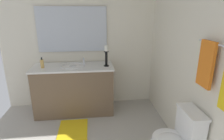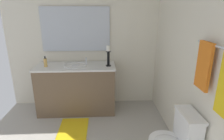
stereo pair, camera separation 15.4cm
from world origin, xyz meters
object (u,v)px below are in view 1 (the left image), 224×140
at_px(sink_basin, 73,68).
at_px(mirror, 72,30).
at_px(bath_mat, 73,131).
at_px(soap_bottle, 42,64).
at_px(towel_near_vanity, 206,64).
at_px(candle_holder_tall, 106,55).
at_px(vanity_cabinet, 74,89).

bearing_deg(sink_basin, mirror, -179.80).
bearing_deg(bath_mat, soap_bottle, -139.54).
relative_size(soap_bottle, towel_near_vanity, 0.39).
xyz_separation_m(candle_holder_tall, towel_near_vanity, (1.42, 0.86, 0.22)).
bearing_deg(vanity_cabinet, soap_bottle, -84.67).
relative_size(vanity_cabinet, candle_holder_tall, 3.94).
distance_m(vanity_cabinet, mirror, 1.06).
height_order(sink_basin, candle_holder_tall, candle_holder_tall).
relative_size(towel_near_vanity, bath_mat, 0.77).
height_order(sink_basin, soap_bottle, soap_bottle).
xyz_separation_m(mirror, bath_mat, (0.91, 0.00, -1.45)).
xyz_separation_m(sink_basin, bath_mat, (0.63, -0.00, -0.82)).
distance_m(soap_bottle, bath_mat, 1.20).
relative_size(sink_basin, candle_holder_tall, 1.14).
xyz_separation_m(sink_basin, soap_bottle, (0.05, -0.49, 0.11)).
relative_size(mirror, candle_holder_tall, 3.46).
xyz_separation_m(vanity_cabinet, soap_bottle, (0.05, -0.49, 0.51)).
relative_size(sink_basin, mirror, 0.33).
bearing_deg(sink_basin, soap_bottle, -84.68).
distance_m(vanity_cabinet, towel_near_vanity, 2.22).
distance_m(towel_near_vanity, bath_mat, 2.09).
bearing_deg(towel_near_vanity, soap_bottle, -126.65).
relative_size(sink_basin, soap_bottle, 2.23).
xyz_separation_m(vanity_cabinet, mirror, (-0.28, 0.00, 1.02)).
relative_size(mirror, bath_mat, 2.03).
height_order(mirror, bath_mat, mirror).
distance_m(sink_basin, mirror, 0.69).
height_order(towel_near_vanity, bath_mat, towel_near_vanity).
xyz_separation_m(vanity_cabinet, sink_basin, (-0.00, 0.00, 0.39)).
bearing_deg(soap_bottle, vanity_cabinet, 95.33).
height_order(mirror, candle_holder_tall, mirror).
distance_m(vanity_cabinet, bath_mat, 0.76).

